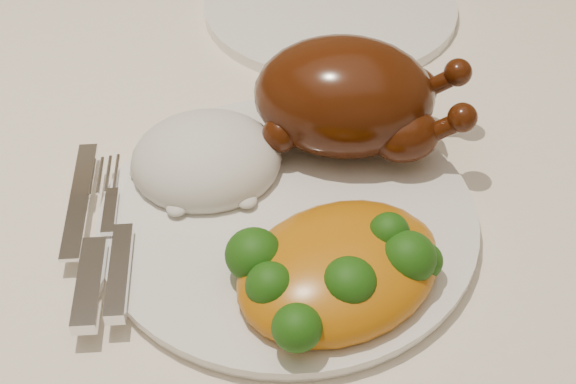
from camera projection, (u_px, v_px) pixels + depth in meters
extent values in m
cylinder|color=brown|center=(565.00, 96.00, 1.34)|extent=(0.07, 0.07, 0.72)
cube|color=brown|center=(119.00, 134.00, 0.67)|extent=(1.60, 0.90, 0.04)
cube|color=white|center=(115.00, 111.00, 0.65)|extent=(1.72, 1.02, 0.01)
cylinder|color=white|center=(288.00, 219.00, 0.55)|extent=(0.32, 0.32, 0.01)
cylinder|color=white|center=(330.00, 7.00, 0.75)|extent=(0.25, 0.25, 0.01)
ellipsoid|color=#481907|center=(344.00, 96.00, 0.58)|extent=(0.16, 0.14, 0.08)
ellipsoid|color=#481907|center=(334.00, 81.00, 0.56)|extent=(0.07, 0.06, 0.03)
ellipsoid|color=#481907|center=(406.00, 136.00, 0.56)|extent=(0.05, 0.04, 0.04)
sphere|color=#481907|center=(462.00, 118.00, 0.55)|extent=(0.02, 0.02, 0.02)
ellipsoid|color=#481907|center=(406.00, 91.00, 0.60)|extent=(0.05, 0.04, 0.04)
sphere|color=#481907|center=(458.00, 73.00, 0.58)|extent=(0.02, 0.02, 0.02)
sphere|color=#481907|center=(281.00, 134.00, 0.57)|extent=(0.03, 0.03, 0.03)
sphere|color=#481907|center=(289.00, 83.00, 0.61)|extent=(0.03, 0.03, 0.03)
ellipsoid|color=white|center=(206.00, 160.00, 0.57)|extent=(0.12, 0.11, 0.06)
ellipsoid|color=orange|center=(339.00, 270.00, 0.50)|extent=(0.16, 0.14, 0.05)
ellipsoid|color=orange|center=(388.00, 246.00, 0.51)|extent=(0.06, 0.06, 0.03)
ellipsoid|color=#0F3809|center=(408.00, 258.00, 0.49)|extent=(0.03, 0.03, 0.03)
ellipsoid|color=#0F3809|center=(349.00, 282.00, 0.47)|extent=(0.03, 0.03, 0.03)
ellipsoid|color=#0F3809|center=(424.00, 261.00, 0.49)|extent=(0.02, 0.02, 0.02)
ellipsoid|color=#0F3809|center=(389.00, 234.00, 0.50)|extent=(0.03, 0.03, 0.03)
ellipsoid|color=#0F3809|center=(405.00, 266.00, 0.49)|extent=(0.03, 0.03, 0.03)
ellipsoid|color=#0F3809|center=(270.00, 286.00, 0.47)|extent=(0.03, 0.03, 0.03)
ellipsoid|color=#0F3809|center=(297.00, 328.00, 0.45)|extent=(0.03, 0.03, 0.03)
ellipsoid|color=#0F3809|center=(254.00, 255.00, 0.49)|extent=(0.04, 0.04, 0.03)
ellipsoid|color=#0F3809|center=(297.00, 261.00, 0.49)|extent=(0.03, 0.03, 0.02)
ellipsoid|color=#0F3809|center=(378.00, 254.00, 0.50)|extent=(0.02, 0.02, 0.02)
cube|color=silver|center=(80.00, 199.00, 0.55)|extent=(0.04, 0.11, 0.00)
cube|color=silver|center=(90.00, 284.00, 0.49)|extent=(0.03, 0.07, 0.01)
cube|color=silver|center=(120.00, 272.00, 0.50)|extent=(0.03, 0.08, 0.01)
cube|color=silver|center=(107.00, 193.00, 0.55)|extent=(0.03, 0.08, 0.00)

